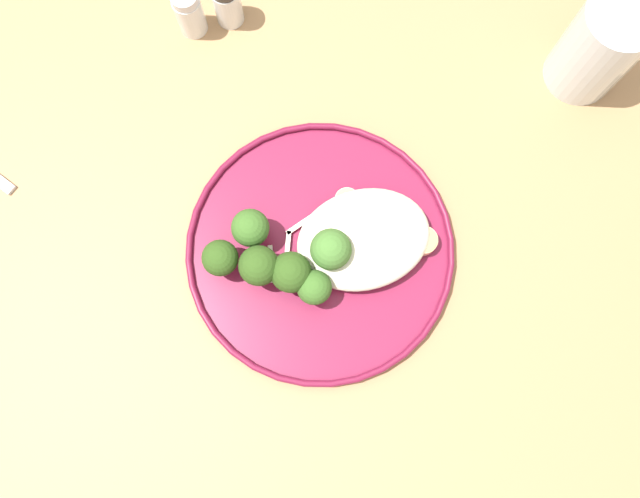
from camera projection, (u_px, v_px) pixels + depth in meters
The scene contains 20 objects.
ground at pixel (297, 311), 1.46m from camera, with size 6.00×6.00×0.00m, color #665B51.
wooden_dining_table at pixel (279, 256), 0.82m from camera, with size 1.40×1.00×0.74m.
dinner_plate at pixel (320, 251), 0.73m from camera, with size 0.29×0.29×0.02m.
noodle_bed at pixel (363, 239), 0.71m from camera, with size 0.14×0.11×0.04m.
seared_scallop_rear_pale at pixel (349, 239), 0.72m from camera, with size 0.03×0.03×0.01m.
seared_scallop_tilted_round at pixel (347, 201), 0.72m from camera, with size 0.03×0.03×0.02m.
seared_scallop_half_hidden at pixel (374, 248), 0.71m from camera, with size 0.03×0.03×0.01m.
seared_scallop_left_edge at pixel (423, 241), 0.71m from camera, with size 0.03×0.03×0.02m.
broccoli_floret_center_pile at pixel (291, 272), 0.68m from camera, with size 0.04×0.04×0.06m.
broccoli_floret_tall_stalk at pixel (250, 228), 0.69m from camera, with size 0.04×0.04×0.06m.
broccoli_floret_small_sprig at pixel (314, 288), 0.69m from camera, with size 0.04×0.04×0.05m.
broccoli_floret_split_head at pixel (331, 250), 0.68m from camera, with size 0.04×0.04×0.06m.
broccoli_floret_front_edge at pixel (259, 266), 0.68m from camera, with size 0.04×0.04×0.06m.
broccoli_floret_near_rim at pixel (220, 258), 0.69m from camera, with size 0.04×0.04×0.06m.
onion_sliver_long_sliver at pixel (271, 264), 0.72m from camera, with size 0.04×0.01×0.00m, color silver.
onion_sliver_short_strip at pixel (302, 223), 0.73m from camera, with size 0.04×0.01×0.00m, color silver.
onion_sliver_curled_piece at pixel (287, 252), 0.72m from camera, with size 0.05×0.01×0.00m, color silver.
water_glass at pixel (596, 51), 0.72m from camera, with size 0.08×0.08×0.13m.
salt_shaker at pixel (189, 12), 0.75m from camera, with size 0.03×0.03×0.07m.
pepper_shaker at pixel (227, 2), 0.76m from camera, with size 0.03×0.03×0.07m.
Camera 1 is at (0.01, -0.16, 1.46)m, focal length 37.75 mm.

